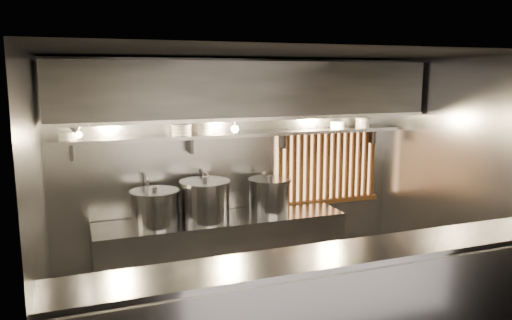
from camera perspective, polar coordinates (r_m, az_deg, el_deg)
ceiling at (r=4.86m, az=3.22°, el=12.04°), size 4.50×4.50×0.00m
wall_back at (r=6.37m, az=-2.38°, el=-1.17°), size 4.50×0.00×4.50m
wall_left at (r=4.60m, az=-23.67°, el=-6.26°), size 0.00×3.00×3.00m
wall_right at (r=6.24m, az=22.36°, el=-2.14°), size 0.00×3.00×3.00m
serving_counter at (r=4.48m, az=8.15°, el=-17.40°), size 4.50×0.56×1.13m
cooking_bench at (r=6.20m, az=-3.90°, el=-10.63°), size 3.00×0.70×0.90m
bowl_shelf at (r=6.12m, az=-1.88°, el=2.94°), size 4.40×0.34×0.04m
exhaust_hood at (r=5.88m, az=-1.21°, el=7.98°), size 4.40×0.81×0.65m
wood_screen at (r=6.84m, az=8.13°, el=-0.66°), size 1.56×0.09×1.04m
faucet_left at (r=6.00m, az=-12.46°, el=-2.98°), size 0.04×0.30×0.50m
faucet_right at (r=6.13m, az=-5.98°, el=-2.52°), size 0.04×0.30×0.50m
heat_lamp at (r=5.31m, az=-19.94°, el=3.36°), size 0.25×0.35×0.20m
pendant_bulb at (r=5.97m, az=-2.42°, el=3.56°), size 0.09×0.09×0.19m
stock_pot_left at (r=5.91m, az=-5.82°, el=-4.64°), size 0.61×0.61×0.52m
stock_pot_mid at (r=5.80m, az=-11.48°, el=-5.39°), size 0.69×0.69×0.45m
stock_pot_right at (r=6.23m, az=1.56°, el=-4.06°), size 0.71×0.71×0.47m
bowl_stack_0 at (r=5.79m, az=-20.74°, el=2.60°), size 0.21×0.21×0.09m
bowl_stack_1 at (r=5.92m, az=-8.52°, el=3.45°), size 0.25×0.25×0.13m
bowl_stack_2 at (r=5.99m, az=-5.90°, el=3.75°), size 0.20×0.20×0.17m
bowl_stack_3 at (r=6.68m, az=9.28°, el=3.97°), size 0.20×0.20×0.09m
bowl_stack_4 at (r=6.88m, az=12.10°, el=4.20°), size 0.20×0.20×0.13m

